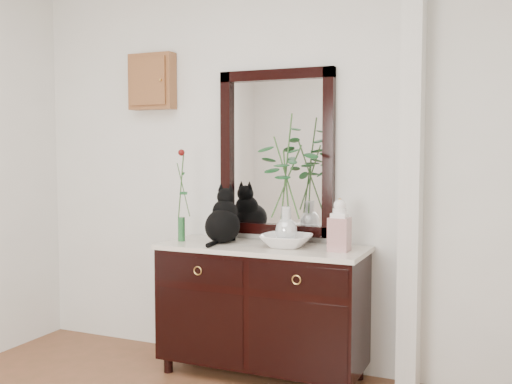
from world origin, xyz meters
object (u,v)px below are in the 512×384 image
at_px(sideboard, 262,303).
at_px(cat, 223,215).
at_px(lotus_bowl, 286,241).
at_px(ginger_jar, 340,224).

distance_m(sideboard, cat, 0.63).
bearing_deg(cat, lotus_bowl, -9.10).
bearing_deg(lotus_bowl, ginger_jar, -1.83).
bearing_deg(sideboard, ginger_jar, -0.15).
bearing_deg(ginger_jar, lotus_bowl, 178.17).
height_order(sideboard, cat, cat).
xyz_separation_m(lotus_bowl, ginger_jar, (0.35, -0.01, 0.12)).
bearing_deg(lotus_bowl, cat, 178.97).
bearing_deg(sideboard, cat, 176.48).
distance_m(cat, lotus_bowl, 0.47).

